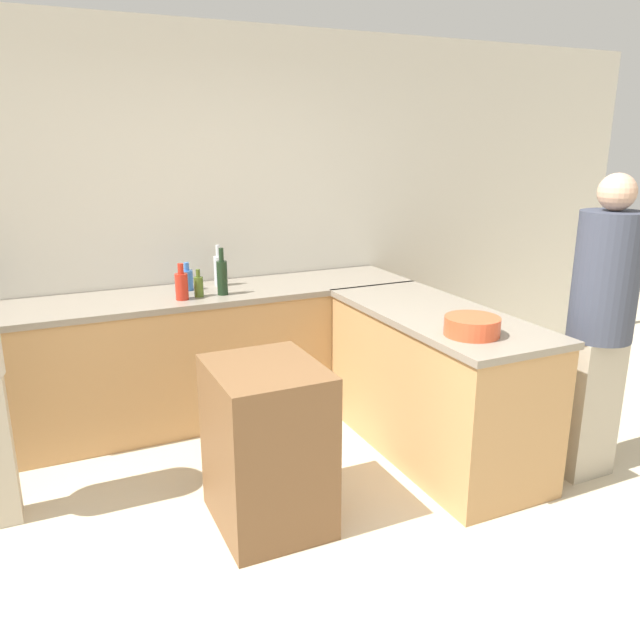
{
  "coord_description": "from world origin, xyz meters",
  "views": [
    {
      "loc": [
        -1.13,
        -1.96,
        1.93
      ],
      "look_at": [
        0.27,
        1.03,
        0.97
      ],
      "focal_mm": 35.0,
      "sensor_mm": 36.0,
      "label": 1
    }
  ],
  "objects_px": {
    "wine_bottle_dark": "(222,276)",
    "person_at_peninsula": "(600,320)",
    "olive_oil_bottle": "(199,286)",
    "vinegar_bottle_clear": "(219,270)",
    "hot_sauce_bottle": "(182,285)",
    "mixing_bowl": "(472,326)",
    "water_bottle_blue": "(187,279)",
    "island_table": "(267,446)"
  },
  "relations": [
    {
      "from": "water_bottle_blue",
      "to": "hot_sauce_bottle",
      "type": "bearing_deg",
      "value": -110.85
    },
    {
      "from": "vinegar_bottle_clear",
      "to": "hot_sauce_bottle",
      "type": "distance_m",
      "value": 0.44
    },
    {
      "from": "person_at_peninsula",
      "to": "olive_oil_bottle",
      "type": "bearing_deg",
      "value": 139.17
    },
    {
      "from": "olive_oil_bottle",
      "to": "person_at_peninsula",
      "type": "distance_m",
      "value": 2.47
    },
    {
      "from": "wine_bottle_dark",
      "to": "mixing_bowl",
      "type": "bearing_deg",
      "value": -56.62
    },
    {
      "from": "person_at_peninsula",
      "to": "mixing_bowl",
      "type": "bearing_deg",
      "value": 167.81
    },
    {
      "from": "island_table",
      "to": "vinegar_bottle_clear",
      "type": "height_order",
      "value": "vinegar_bottle_clear"
    },
    {
      "from": "island_table",
      "to": "hot_sauce_bottle",
      "type": "relative_size",
      "value": 3.6
    },
    {
      "from": "mixing_bowl",
      "to": "olive_oil_bottle",
      "type": "distance_m",
      "value": 1.82
    },
    {
      "from": "olive_oil_bottle",
      "to": "water_bottle_blue",
      "type": "distance_m",
      "value": 0.22
    },
    {
      "from": "vinegar_bottle_clear",
      "to": "wine_bottle_dark",
      "type": "relative_size",
      "value": 0.92
    },
    {
      "from": "island_table",
      "to": "wine_bottle_dark",
      "type": "distance_m",
      "value": 1.42
    },
    {
      "from": "mixing_bowl",
      "to": "hot_sauce_bottle",
      "type": "bearing_deg",
      "value": 130.8
    },
    {
      "from": "mixing_bowl",
      "to": "person_at_peninsula",
      "type": "relative_size",
      "value": 0.17
    },
    {
      "from": "mixing_bowl",
      "to": "island_table",
      "type": "bearing_deg",
      "value": 171.37
    },
    {
      "from": "hot_sauce_bottle",
      "to": "mixing_bowl",
      "type": "bearing_deg",
      "value": -49.2
    },
    {
      "from": "island_table",
      "to": "vinegar_bottle_clear",
      "type": "relative_size",
      "value": 2.94
    },
    {
      "from": "island_table",
      "to": "water_bottle_blue",
      "type": "distance_m",
      "value": 1.6
    },
    {
      "from": "person_at_peninsula",
      "to": "island_table",
      "type": "bearing_deg",
      "value": 169.92
    },
    {
      "from": "water_bottle_blue",
      "to": "hot_sauce_bottle",
      "type": "height_order",
      "value": "hot_sauce_bottle"
    },
    {
      "from": "mixing_bowl",
      "to": "wine_bottle_dark",
      "type": "relative_size",
      "value": 0.93
    },
    {
      "from": "olive_oil_bottle",
      "to": "water_bottle_blue",
      "type": "height_order",
      "value": "water_bottle_blue"
    },
    {
      "from": "mixing_bowl",
      "to": "water_bottle_blue",
      "type": "xyz_separation_m",
      "value": [
        -1.13,
        1.67,
        0.03
      ]
    },
    {
      "from": "wine_bottle_dark",
      "to": "island_table",
      "type": "bearing_deg",
      "value": -97.4
    },
    {
      "from": "vinegar_bottle_clear",
      "to": "olive_oil_bottle",
      "type": "bearing_deg",
      "value": -129.62
    },
    {
      "from": "island_table",
      "to": "hot_sauce_bottle",
      "type": "distance_m",
      "value": 1.38
    },
    {
      "from": "olive_oil_bottle",
      "to": "hot_sauce_bottle",
      "type": "height_order",
      "value": "hot_sauce_bottle"
    },
    {
      "from": "vinegar_bottle_clear",
      "to": "hot_sauce_bottle",
      "type": "height_order",
      "value": "vinegar_bottle_clear"
    },
    {
      "from": "mixing_bowl",
      "to": "person_at_peninsula",
      "type": "distance_m",
      "value": 0.78
    },
    {
      "from": "island_table",
      "to": "hot_sauce_bottle",
      "type": "xyz_separation_m",
      "value": [
        -0.11,
        1.25,
        0.58
      ]
    },
    {
      "from": "olive_oil_bottle",
      "to": "water_bottle_blue",
      "type": "relative_size",
      "value": 0.95
    },
    {
      "from": "island_table",
      "to": "person_at_peninsula",
      "type": "relative_size",
      "value": 0.49
    },
    {
      "from": "olive_oil_bottle",
      "to": "vinegar_bottle_clear",
      "type": "bearing_deg",
      "value": 50.38
    },
    {
      "from": "vinegar_bottle_clear",
      "to": "water_bottle_blue",
      "type": "distance_m",
      "value": 0.24
    },
    {
      "from": "olive_oil_bottle",
      "to": "hot_sauce_bottle",
      "type": "distance_m",
      "value": 0.12
    },
    {
      "from": "wine_bottle_dark",
      "to": "olive_oil_bottle",
      "type": "bearing_deg",
      "value": 175.42
    },
    {
      "from": "island_table",
      "to": "water_bottle_blue",
      "type": "relative_size",
      "value": 4.42
    },
    {
      "from": "mixing_bowl",
      "to": "vinegar_bottle_clear",
      "type": "height_order",
      "value": "vinegar_bottle_clear"
    },
    {
      "from": "island_table",
      "to": "vinegar_bottle_clear",
      "type": "distance_m",
      "value": 1.67
    },
    {
      "from": "wine_bottle_dark",
      "to": "person_at_peninsula",
      "type": "distance_m",
      "value": 2.35
    },
    {
      "from": "vinegar_bottle_clear",
      "to": "island_table",
      "type": "bearing_deg",
      "value": -98.09
    },
    {
      "from": "water_bottle_blue",
      "to": "vinegar_bottle_clear",
      "type": "bearing_deg",
      "value": 9.88
    }
  ]
}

